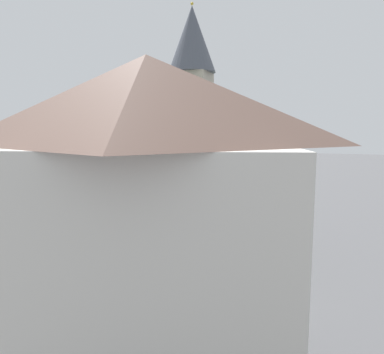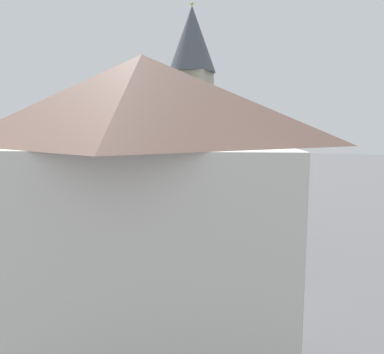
% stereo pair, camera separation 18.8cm
% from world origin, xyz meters
% --- Properties ---
extents(ground_plane, '(200.00, 200.00, 0.00)m').
position_xyz_m(ground_plane, '(0.00, 0.00, 0.00)').
color(ground_plane, '#4C4C4F').
extents(clock_tower, '(3.79, 3.79, 18.07)m').
position_xyz_m(clock_tower, '(0.00, 0.00, 10.52)').
color(clock_tower, gray).
rests_on(clock_tower, ground).
extents(car_blue_kerb, '(4.38, 3.67, 1.53)m').
position_xyz_m(car_blue_kerb, '(-3.41, 6.63, 0.76)').
color(car_blue_kerb, red).
rests_on(car_blue_kerb, ground).
extents(car_silver_kerb, '(2.18, 4.30, 1.53)m').
position_xyz_m(car_silver_kerb, '(-1.99, -10.31, 0.76)').
color(car_silver_kerb, silver).
rests_on(car_silver_kerb, ground).
extents(car_red_corner, '(4.33, 3.79, 1.53)m').
position_xyz_m(car_red_corner, '(2.10, 11.36, 0.76)').
color(car_red_corner, black).
rests_on(car_red_corner, ground).
extents(car_white_side, '(4.36, 3.73, 1.53)m').
position_xyz_m(car_white_side, '(-12.75, 3.35, 0.76)').
color(car_white_side, '#2D5BB7').
rests_on(car_white_side, ground).
extents(pedestrian, '(0.56, 0.27, 1.69)m').
position_xyz_m(pedestrian, '(-1.67, -3.70, 1.01)').
color(pedestrian, black).
rests_on(pedestrian, ground).
extents(tree, '(5.46, 5.46, 7.63)m').
position_xyz_m(tree, '(3.24, -6.27, 4.89)').
color(tree, brown).
rests_on(tree, ground).
extents(building_shop_left, '(10.14, 8.35, 10.39)m').
position_xyz_m(building_shop_left, '(5.63, -18.66, 5.29)').
color(building_shop_left, beige).
rests_on(building_shop_left, ground).
extents(lamp_post, '(0.36, 0.36, 5.85)m').
position_xyz_m(lamp_post, '(-6.18, 5.42, 3.83)').
color(lamp_post, black).
rests_on(lamp_post, ground).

